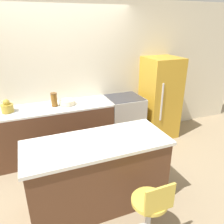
# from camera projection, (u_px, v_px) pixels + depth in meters

# --- Properties ---
(ground_plane) EXTENTS (14.00, 14.00, 0.00)m
(ground_plane) POSITION_uv_depth(u_px,v_px,m) (76.00, 160.00, 3.79)
(ground_plane) COLOR #998466
(wall_back) EXTENTS (8.00, 0.06, 2.60)m
(wall_back) POSITION_uv_depth(u_px,v_px,m) (63.00, 78.00, 3.87)
(wall_back) COLOR beige
(wall_back) RESTS_ON ground_plane
(back_counter) EXTENTS (2.07, 0.62, 0.92)m
(back_counter) POSITION_uv_depth(u_px,v_px,m) (52.00, 132.00, 3.79)
(back_counter) COLOR brown
(back_counter) RESTS_ON ground_plane
(kitchen_island) EXTENTS (1.73, 0.73, 0.91)m
(kitchen_island) POSITION_uv_depth(u_px,v_px,m) (98.00, 173.00, 2.74)
(kitchen_island) COLOR brown
(kitchen_island) RESTS_ON ground_plane
(oven_range) EXTENTS (0.65, 0.63, 0.92)m
(oven_range) POSITION_uv_depth(u_px,v_px,m) (124.00, 119.00, 4.26)
(oven_range) COLOR #B7B2A8
(oven_range) RESTS_ON ground_plane
(refrigerator) EXTENTS (0.65, 0.66, 1.61)m
(refrigerator) POSITION_uv_depth(u_px,v_px,m) (160.00, 98.00, 4.39)
(refrigerator) COLOR gold
(refrigerator) RESTS_ON ground_plane
(stool_chair) EXTENTS (0.38, 0.38, 0.83)m
(stool_chair) POSITION_uv_depth(u_px,v_px,m) (150.00, 212.00, 2.25)
(stool_chair) COLOR #B7B7BC
(stool_chair) RESTS_ON ground_plane
(kettle) EXTENTS (0.18, 0.18, 0.21)m
(kettle) POSITION_uv_depth(u_px,v_px,m) (7.00, 107.00, 3.37)
(kettle) COLOR #B29333
(kettle) RESTS_ON back_counter
(mixing_bowl) EXTENTS (0.26, 0.26, 0.08)m
(mixing_bowl) POSITION_uv_depth(u_px,v_px,m) (67.00, 102.00, 3.71)
(mixing_bowl) COLOR beige
(mixing_bowl) RESTS_ON back_counter
(canister_jar) EXTENTS (0.11, 0.11, 0.23)m
(canister_jar) POSITION_uv_depth(u_px,v_px,m) (54.00, 99.00, 3.61)
(canister_jar) COLOR brown
(canister_jar) RESTS_ON back_counter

